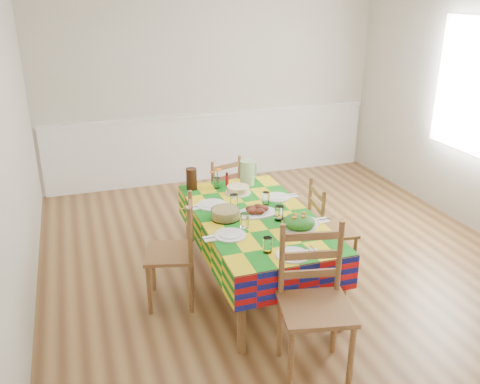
# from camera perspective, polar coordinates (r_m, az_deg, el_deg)

# --- Properties ---
(room) EXTENTS (4.58, 5.08, 2.78)m
(room) POSITION_cam_1_polar(r_m,az_deg,el_deg) (4.43, 5.60, 7.38)
(room) COLOR brown
(room) RESTS_ON ground
(wainscot) EXTENTS (4.41, 0.06, 0.92)m
(wainscot) POSITION_cam_1_polar(r_m,az_deg,el_deg) (6.92, -3.01, 5.37)
(wainscot) COLOR white
(wainscot) RESTS_ON room
(window_right) EXTENTS (0.00, 1.40, 1.40)m
(window_right) POSITION_cam_1_polar(r_m,az_deg,el_deg) (5.89, 25.02, 10.58)
(window_right) COLOR white
(window_right) RESTS_ON room
(dining_table) EXTENTS (0.95, 1.76, 0.69)m
(dining_table) POSITION_cam_1_polar(r_m,az_deg,el_deg) (4.30, 1.75, -3.51)
(dining_table) COLOR brown
(dining_table) RESTS_ON room
(setting_near_head) EXTENTS (0.39, 0.26, 0.12)m
(setting_near_head) POSITION_cam_1_polar(r_m,az_deg,el_deg) (3.66, 4.99, -6.63)
(setting_near_head) COLOR silver
(setting_near_head) RESTS_ON dining_table
(setting_left_near) EXTENTS (0.45, 0.27, 0.12)m
(setting_left_near) POSITION_cam_1_polar(r_m,az_deg,el_deg) (3.95, -0.60, -4.25)
(setting_left_near) COLOR silver
(setting_left_near) RESTS_ON dining_table
(setting_left_far) EXTENTS (0.48, 0.28, 0.13)m
(setting_left_far) POSITION_cam_1_polar(r_m,az_deg,el_deg) (4.42, -2.34, -1.32)
(setting_left_far) COLOR silver
(setting_left_far) RESTS_ON dining_table
(setting_right_near) EXTENTS (0.49, 0.28, 0.13)m
(setting_right_near) POSITION_cam_1_polar(r_m,az_deg,el_deg) (4.15, 6.21, -3.04)
(setting_right_near) COLOR silver
(setting_right_near) RESTS_ON dining_table
(setting_right_far) EXTENTS (0.45, 0.26, 0.11)m
(setting_right_far) POSITION_cam_1_polar(r_m,az_deg,el_deg) (4.56, 3.80, -0.62)
(setting_right_far) COLOR silver
(setting_right_far) RESTS_ON dining_table
(meat_platter) EXTENTS (0.34, 0.24, 0.07)m
(meat_platter) POSITION_cam_1_polar(r_m,az_deg,el_deg) (4.28, 1.90, -2.12)
(meat_platter) COLOR silver
(meat_platter) RESTS_ON dining_table
(salad_platter) EXTENTS (0.28, 0.28, 0.12)m
(salad_platter) POSITION_cam_1_polar(r_m,az_deg,el_deg) (4.05, 6.64, -3.42)
(salad_platter) COLOR silver
(salad_platter) RESTS_ON dining_table
(pasta_bowl) EXTENTS (0.24, 0.24, 0.09)m
(pasta_bowl) POSITION_cam_1_polar(r_m,az_deg,el_deg) (4.18, -1.64, -2.47)
(pasta_bowl) COLOR white
(pasta_bowl) RESTS_ON dining_table
(cake) EXTENTS (0.24, 0.24, 0.07)m
(cake) POSITION_cam_1_polar(r_m,az_deg,el_deg) (4.71, -0.22, 0.26)
(cake) COLOR silver
(cake) RESTS_ON dining_table
(serving_utensils) EXTENTS (0.12, 0.27, 0.01)m
(serving_utensils) POSITION_cam_1_polar(r_m,az_deg,el_deg) (4.26, 4.29, -2.65)
(serving_utensils) COLOR black
(serving_utensils) RESTS_ON dining_table
(flower_vase) EXTENTS (0.12, 0.10, 0.20)m
(flower_vase) POSITION_cam_1_polar(r_m,az_deg,el_deg) (4.81, -2.64, 1.38)
(flower_vase) COLOR white
(flower_vase) RESTS_ON dining_table
(hot_sauce) EXTENTS (0.03, 0.03, 0.13)m
(hot_sauce) POSITION_cam_1_polar(r_m,az_deg,el_deg) (4.87, -1.47, 1.46)
(hot_sauce) COLOR red
(hot_sauce) RESTS_ON dining_table
(green_pitcher) EXTENTS (0.14, 0.14, 0.24)m
(green_pitcher) POSITION_cam_1_polar(r_m,az_deg,el_deg) (4.88, 0.81, 2.18)
(green_pitcher) COLOR #9BC188
(green_pitcher) RESTS_ON dining_table
(tea_pitcher) EXTENTS (0.10, 0.10, 0.20)m
(tea_pitcher) POSITION_cam_1_polar(r_m,az_deg,el_deg) (4.79, -5.47, 1.47)
(tea_pitcher) COLOR black
(tea_pitcher) RESTS_ON dining_table
(name_card) EXTENTS (0.08, 0.02, 0.02)m
(name_card) POSITION_cam_1_polar(r_m,az_deg,el_deg) (3.58, 6.44, -7.69)
(name_card) COLOR silver
(name_card) RESTS_ON dining_table
(chair_near) EXTENTS (0.54, 0.52, 1.04)m
(chair_near) POSITION_cam_1_polar(r_m,az_deg,el_deg) (3.47, 8.33, -12.35)
(chair_near) COLOR brown
(chair_near) RESTS_ON room
(chair_far) EXTENTS (0.48, 0.46, 0.87)m
(chair_far) POSITION_cam_1_polar(r_m,az_deg,el_deg) (5.34, -2.27, -0.41)
(chair_far) COLOR brown
(chair_far) RESTS_ON room
(chair_left) EXTENTS (0.48, 0.50, 0.93)m
(chair_left) POSITION_cam_1_polar(r_m,az_deg,el_deg) (4.19, -7.29, -6.77)
(chair_left) COLOR brown
(chair_left) RESTS_ON room
(chair_right) EXTENTS (0.42, 0.43, 0.88)m
(chair_right) POSITION_cam_1_polar(r_m,az_deg,el_deg) (4.64, 9.87, -4.21)
(chair_right) COLOR brown
(chair_right) RESTS_ON room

